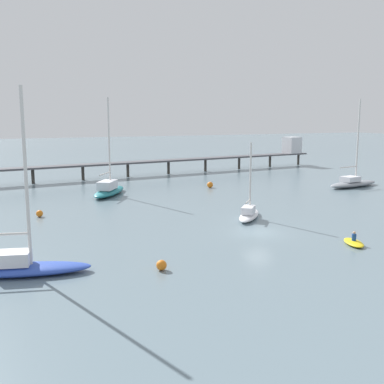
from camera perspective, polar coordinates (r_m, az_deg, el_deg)
The scene contains 10 objects.
ground_plane at distance 42.62m, azimuth 8.19°, elevation -4.99°, with size 400.00×400.00×0.00m, color slate.
pier at distance 85.90m, azimuth -1.13°, elevation 4.33°, with size 82.11×12.65×6.09m.
sailboat_blue at distance 33.10m, azimuth -20.29°, elevation -8.43°, with size 9.10×4.50×12.45m.
sailboat_gray at distance 73.23m, azimuth 19.33°, elevation 1.17°, with size 10.12×4.38×13.05m.
sailboat_white at distance 48.03m, azimuth 7.08°, elevation -2.61°, with size 5.42×5.88×7.88m.
sailboat_teal at distance 62.74m, azimuth -10.27°, elevation 0.37°, with size 7.20×9.07×12.98m.
dinghy_yellow at distance 40.51m, azimuth 19.42°, elevation -5.89°, with size 2.28×3.15×1.14m.
mooring_buoy_near at distance 32.11m, azimuth -3.81°, elevation -9.04°, with size 0.73×0.73×0.73m, color orange.
mooring_buoy_outer at distance 51.15m, azimuth -18.39°, elevation -2.55°, with size 0.71×0.71×0.71m, color orange.
mooring_buoy_mid at distance 68.23m, azimuth 2.25°, elevation 0.90°, with size 0.90×0.90×0.90m, color orange.
Camera 1 is at (-22.08, -34.91, 10.50)m, focal length 43.01 mm.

